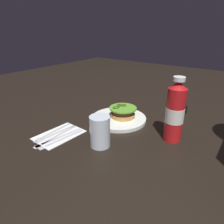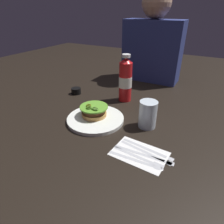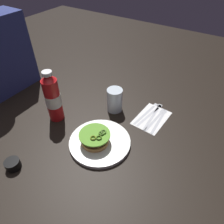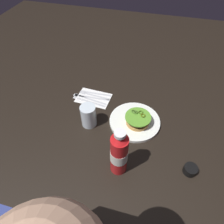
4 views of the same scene
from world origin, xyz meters
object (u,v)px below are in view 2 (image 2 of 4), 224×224
object	(u,v)px
dinner_plate	(96,119)
butter_knife	(147,155)
water_glass	(148,114)
diner_person	(153,42)
steak_knife	(150,150)
ketchup_bottle	(125,80)
fork_utensil	(142,158)
napkin	(139,154)
spoon_utensil	(143,162)
burger_sandwich	(94,111)
condiment_cup	(76,91)
table_knife	(148,153)

from	to	relation	value
dinner_plate	butter_knife	distance (m)	0.30
water_glass	diner_person	bearing A→B (deg)	108.13
steak_knife	ketchup_bottle	bearing A→B (deg)	127.57
ketchup_bottle	diner_person	distance (m)	0.41
ketchup_bottle	diner_person	xyz separation A→B (m)	(0.00, 0.39, 0.13)
fork_utensil	butter_knife	distance (m)	0.02
napkin	steak_knife	distance (m)	0.04
spoon_utensil	butter_knife	xyz separation A→B (m)	(-0.00, 0.04, 0.00)
napkin	fork_utensil	size ratio (longest dim) A/B	1.00
ketchup_bottle	napkin	size ratio (longest dim) A/B	1.32
burger_sandwich	condiment_cup	bearing A→B (deg)	143.14
burger_sandwich	diner_person	size ratio (longest dim) A/B	0.22
butter_knife	fork_utensil	bearing A→B (deg)	-112.97
ketchup_bottle	diner_person	world-z (taller)	diner_person
napkin	diner_person	bearing A→B (deg)	106.78
ketchup_bottle	condiment_cup	bearing A→B (deg)	-168.45
butter_knife	diner_person	distance (m)	0.84
dinner_plate	burger_sandwich	bearing A→B (deg)	136.52
dinner_plate	fork_utensil	bearing A→B (deg)	-26.45
water_glass	fork_utensil	size ratio (longest dim) A/B	0.62
water_glass	fork_utensil	bearing A→B (deg)	-74.24
butter_knife	spoon_utensil	bearing A→B (deg)	-89.52
dinner_plate	napkin	bearing A→B (deg)	-24.29
condiment_cup	burger_sandwich	bearing A→B (deg)	-36.86
spoon_utensil	water_glass	bearing A→B (deg)	106.94
table_knife	diner_person	world-z (taller)	diner_person
burger_sandwich	condiment_cup	xyz separation A→B (m)	(-0.25, 0.19, -0.02)
spoon_utensil	table_knife	distance (m)	0.05
napkin	table_knife	bearing A→B (deg)	29.05
ketchup_bottle	spoon_utensil	xyz separation A→B (m)	(0.26, -0.41, -0.11)
butter_knife	condiment_cup	bearing A→B (deg)	150.00
table_knife	burger_sandwich	bearing A→B (deg)	159.02
butter_knife	table_knife	xyz separation A→B (m)	(-0.00, 0.01, 0.00)
burger_sandwich	condiment_cup	distance (m)	0.32
ketchup_bottle	water_glass	xyz separation A→B (m)	(0.20, -0.19, -0.06)
diner_person	fork_utensil	bearing A→B (deg)	-72.47
spoon_utensil	butter_knife	distance (m)	0.04
condiment_cup	steak_knife	xyz separation A→B (m)	(0.55, -0.28, -0.01)
ketchup_bottle	fork_utensil	size ratio (longest dim) A/B	1.32
ketchup_bottle	napkin	world-z (taller)	ketchup_bottle
napkin	steak_knife	bearing A→B (deg)	51.32
dinner_plate	diner_person	distance (m)	0.69
condiment_cup	water_glass	bearing A→B (deg)	-15.81
water_glass	table_knife	size ratio (longest dim) A/B	0.58
burger_sandwich	dinner_plate	bearing A→B (deg)	-43.48
water_glass	diner_person	distance (m)	0.64
burger_sandwich	fork_utensil	xyz separation A→B (m)	(0.29, -0.15, -0.03)
spoon_utensil	diner_person	xyz separation A→B (m)	(-0.26, 0.80, 0.24)
ketchup_bottle	napkin	bearing A→B (deg)	-57.95
water_glass	steak_knife	xyz separation A→B (m)	(0.07, -0.15, -0.05)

